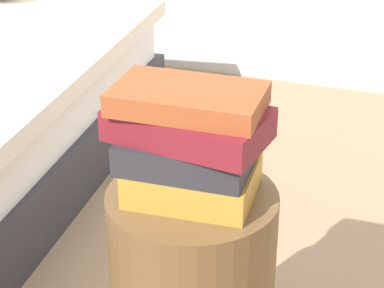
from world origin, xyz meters
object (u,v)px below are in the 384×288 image
book_charcoal (186,153)px  book_maroon (188,125)px  book_ochre (195,180)px  book_rust (189,98)px

book_charcoal → book_maroon: 0.06m
book_charcoal → book_maroon: bearing=-1.7°
book_ochre → book_rust: bearing=-179.2°
book_rust → book_maroon: bearing=-87.7°
book_ochre → book_maroon: (-0.01, -0.01, 0.12)m
book_ochre → book_maroon: bearing=-145.4°
book_maroon → book_rust: bearing=101.6°
book_maroon → book_charcoal: bearing=-172.0°
book_maroon → book_rust: size_ratio=1.05×
book_charcoal → book_rust: 0.11m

